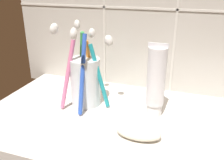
# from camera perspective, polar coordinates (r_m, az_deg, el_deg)

# --- Properties ---
(sink_counter) EXTENTS (0.71, 0.34, 0.02)m
(sink_counter) POSITION_cam_1_polar(r_m,az_deg,el_deg) (0.52, 8.73, -10.49)
(sink_counter) COLOR silver
(sink_counter) RESTS_ON ground
(toothbrush_cup) EXTENTS (0.12, 0.12, 0.19)m
(toothbrush_cup) POSITION_cam_1_polar(r_m,az_deg,el_deg) (0.55, -6.18, 0.28)
(toothbrush_cup) COLOR silver
(toothbrush_cup) RESTS_ON sink_counter
(toothpaste_tube) EXTENTS (0.04, 0.04, 0.15)m
(toothpaste_tube) POSITION_cam_1_polar(r_m,az_deg,el_deg) (0.51, 10.00, -0.22)
(toothpaste_tube) COLOR white
(toothpaste_tube) RESTS_ON sink_counter
(soap_bar) EXTENTS (0.08, 0.04, 0.02)m
(soap_bar) POSITION_cam_1_polar(r_m,az_deg,el_deg) (0.46, 6.03, -11.69)
(soap_bar) COLOR silver
(soap_bar) RESTS_ON sink_counter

